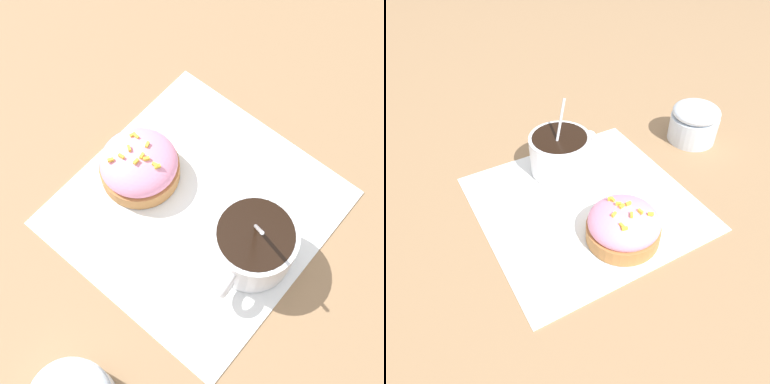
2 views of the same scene
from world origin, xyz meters
TOP-DOWN VIEW (x-y plane):
  - ground_plane at (0.00, 0.00)m, footprint 3.00×3.00m
  - paper_napkin at (0.00, 0.00)m, footprint 0.31×0.32m
  - coffee_cup at (-0.08, 0.02)m, footprint 0.09×0.12m
  - frosted_pastry at (0.08, 0.00)m, footprint 0.09×0.09m

SIDE VIEW (x-z plane):
  - ground_plane at x=0.00m, z-range 0.00..0.00m
  - paper_napkin at x=0.00m, z-range 0.00..0.00m
  - frosted_pastry at x=0.08m, z-range 0.00..0.05m
  - coffee_cup at x=-0.08m, z-range -0.02..0.09m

